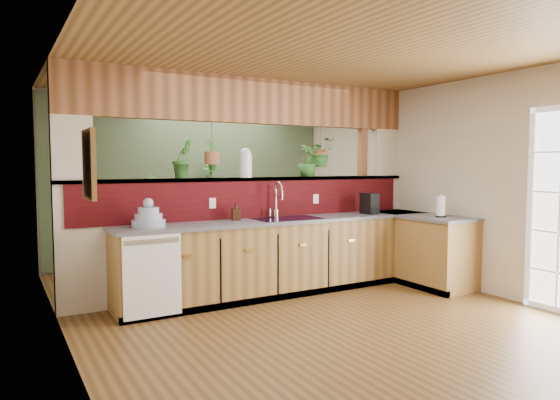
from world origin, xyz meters
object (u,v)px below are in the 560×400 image
dish_stack (149,218)px  shelving_console (183,232)px  paper_towel (441,207)px  glass_jar (245,163)px  soap_dispenser (236,211)px  faucet (277,198)px  coffee_maker (370,204)px

dish_stack → shelving_console: (1.15, 2.25, -0.49)m
paper_towel → glass_jar: size_ratio=0.78×
soap_dispenser → paper_towel: bearing=-21.6°
glass_jar → faucet: bearing=-33.7°
faucet → soap_dispenser: (-0.57, -0.02, -0.13)m
paper_towel → glass_jar: bearing=150.9°
soap_dispenser → paper_towel: (2.35, -0.93, 0.02)m
coffee_maker → glass_jar: glass_jar is taller
paper_towel → shelving_console: bearing=126.3°
dish_stack → paper_towel: 3.50m
faucet → shelving_console: (-0.47, 2.12, -0.64)m
coffee_maker → soap_dispenser: bearing=176.4°
soap_dispenser → shelving_console: size_ratio=0.13×
dish_stack → glass_jar: 1.46m
paper_towel → dish_stack: bearing=166.5°
faucet → coffee_maker: size_ratio=1.61×
faucet → glass_jar: glass_jar is taller
glass_jar → dish_stack: bearing=-164.7°
shelving_console → paper_towel: bearing=-57.7°
dish_stack → shelving_console: bearing=63.1°
glass_jar → coffee_maker: bearing=-15.1°
shelving_console → soap_dispenser: bearing=-96.5°
faucet → dish_stack: 1.63m
soap_dispenser → paper_towel: paper_towel is taller
faucet → dish_stack: bearing=-175.2°
soap_dispenser → glass_jar: size_ratio=0.57×
coffee_maker → paper_towel: paper_towel is taller
dish_stack → soap_dispenser: (1.05, 0.11, 0.01)m
soap_dispenser → coffee_maker: size_ratio=0.76×
dish_stack → coffee_maker: size_ratio=1.26×
faucet → dish_stack: faucet is taller
dish_stack → coffee_maker: dish_stack is taller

